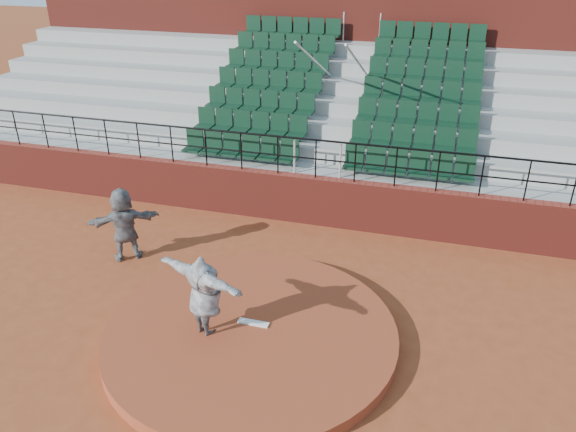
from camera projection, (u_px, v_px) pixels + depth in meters
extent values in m
plane|color=brown|center=(251.00, 339.00, 10.63)|extent=(90.00, 90.00, 0.00)
cylinder|color=#963D21|center=(251.00, 333.00, 10.58)|extent=(5.50, 5.50, 0.25)
cube|color=white|center=(253.00, 323.00, 10.64)|extent=(0.60, 0.15, 0.03)
cube|color=maroon|center=(315.00, 200.00, 14.63)|extent=(24.00, 0.30, 1.30)
cylinder|color=black|center=(316.00, 140.00, 13.89)|extent=(24.00, 0.05, 0.05)
cylinder|color=black|center=(316.00, 159.00, 14.11)|extent=(24.00, 0.04, 0.04)
cylinder|color=black|center=(16.00, 128.00, 16.36)|extent=(0.04, 0.04, 1.00)
cylinder|color=black|center=(45.00, 131.00, 16.11)|extent=(0.04, 0.04, 1.00)
cylinder|color=black|center=(75.00, 134.00, 15.86)|extent=(0.04, 0.04, 1.00)
cylinder|color=black|center=(106.00, 137.00, 15.61)|extent=(0.04, 0.04, 1.00)
cylinder|color=black|center=(138.00, 141.00, 15.36)|extent=(0.04, 0.04, 1.00)
cylinder|color=black|center=(172.00, 144.00, 15.11)|extent=(0.04, 0.04, 1.00)
cylinder|color=black|center=(206.00, 148.00, 14.86)|extent=(0.04, 0.04, 1.00)
cylinder|color=black|center=(241.00, 151.00, 14.61)|extent=(0.04, 0.04, 1.00)
cylinder|color=black|center=(278.00, 155.00, 14.36)|extent=(0.04, 0.04, 1.00)
cylinder|color=black|center=(316.00, 159.00, 14.11)|extent=(0.04, 0.04, 1.00)
cylinder|color=black|center=(355.00, 163.00, 13.86)|extent=(0.04, 0.04, 1.00)
cylinder|color=black|center=(396.00, 167.00, 13.61)|extent=(0.04, 0.04, 1.00)
cylinder|color=black|center=(438.00, 172.00, 13.36)|extent=(0.04, 0.04, 1.00)
cylinder|color=black|center=(482.00, 176.00, 13.11)|extent=(0.04, 0.04, 1.00)
cylinder|color=black|center=(527.00, 181.00, 12.86)|extent=(0.04, 0.04, 1.00)
cylinder|color=black|center=(575.00, 186.00, 12.61)|extent=(0.04, 0.04, 1.00)
cube|color=#989993|center=(320.00, 192.00, 15.12)|extent=(24.00, 0.85, 1.30)
cube|color=#10301E|center=(240.00, 148.00, 15.24)|extent=(3.30, 0.48, 0.72)
cube|color=#10301E|center=(408.00, 165.00, 14.11)|extent=(3.30, 0.48, 0.72)
cube|color=#989993|center=(327.00, 173.00, 15.76)|extent=(24.00, 0.85, 1.70)
cube|color=#10301E|center=(250.00, 125.00, 15.79)|extent=(3.30, 0.48, 0.72)
cube|color=#10301E|center=(413.00, 139.00, 14.66)|extent=(3.30, 0.48, 0.72)
cube|color=#989993|center=(334.00, 156.00, 16.40)|extent=(24.00, 0.85, 2.10)
cube|color=#10301E|center=(260.00, 103.00, 16.34)|extent=(3.30, 0.48, 0.72)
cube|color=#10301E|center=(417.00, 115.00, 15.21)|extent=(3.30, 0.48, 0.72)
cube|color=#989993|center=(340.00, 141.00, 17.04)|extent=(24.00, 0.85, 2.50)
cube|color=#10301E|center=(269.00, 83.00, 16.88)|extent=(3.30, 0.48, 0.72)
cube|color=#10301E|center=(421.00, 93.00, 15.76)|extent=(3.30, 0.48, 0.72)
cube|color=#989993|center=(345.00, 126.00, 17.68)|extent=(24.00, 0.85, 2.90)
cube|color=#10301E|center=(277.00, 64.00, 17.43)|extent=(3.30, 0.48, 0.72)
cube|color=#10301E|center=(424.00, 72.00, 16.31)|extent=(3.30, 0.48, 0.72)
cube|color=#989993|center=(351.00, 112.00, 18.32)|extent=(24.00, 0.85, 3.30)
cube|color=#10301E|center=(285.00, 46.00, 17.98)|extent=(3.30, 0.48, 0.72)
cube|color=#10301E|center=(428.00, 53.00, 16.86)|extent=(3.30, 0.48, 0.72)
cube|color=#989993|center=(356.00, 100.00, 18.95)|extent=(24.00, 0.85, 3.70)
cube|color=#10301E|center=(292.00, 29.00, 18.53)|extent=(3.30, 0.48, 0.72)
cube|color=#10301E|center=(431.00, 35.00, 17.41)|extent=(3.30, 0.48, 0.72)
cylinder|color=silver|center=(322.00, 68.00, 16.22)|extent=(0.06, 5.97, 2.46)
cylinder|color=silver|center=(364.00, 70.00, 15.92)|extent=(0.06, 5.97, 2.46)
cube|color=maroon|center=(368.00, 39.00, 19.84)|extent=(24.00, 3.00, 7.10)
imported|color=black|center=(204.00, 295.00, 10.08)|extent=(2.06, 1.25, 1.63)
imported|color=black|center=(124.00, 224.00, 12.92)|extent=(1.65, 1.37, 1.77)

